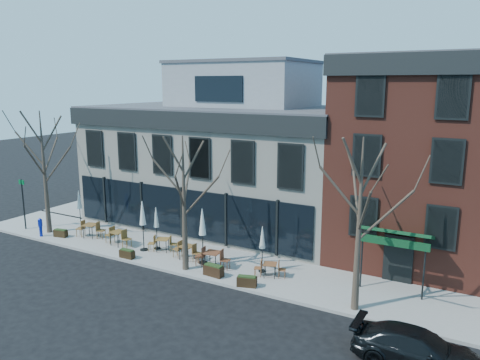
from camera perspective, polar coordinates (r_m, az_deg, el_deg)
The scene contains 26 objects.
ground at distance 29.87m, azimuth -6.90°, elevation -7.41°, with size 120.00×120.00×0.00m, color black.
sidewalk_front at distance 26.44m, azimuth -3.93°, elevation -9.76°, with size 33.50×4.70×0.15m, color gray.
sidewalk_side at distance 41.29m, azimuth -14.62°, elevation -2.22°, with size 4.50×12.00×0.15m, color gray.
corner_building at distance 32.80m, azimuth -1.76°, elevation 2.90°, with size 18.39×10.39×11.10m.
red_brick_building at distance 28.20m, azimuth 21.24°, elevation 2.55°, with size 8.20×11.78×11.18m.
tree_corner at distance 32.42m, azimuth -22.73°, elevation 1.04°, with size 3.93×3.98×7.92m.
tree_mid at distance 24.06m, azimuth -6.82°, elevation -2.68°, with size 3.50×3.55×7.04m.
tree_right at distance 20.19m, azimuth 14.35°, elevation -5.11°, with size 3.72×3.77×7.48m.
sign_pole at distance 34.27m, azimuth -24.92°, elevation -2.33°, with size 0.50×0.10×3.40m.
parked_sedan at distance 18.41m, azimuth 20.81°, elevation -18.68°, with size 1.83×4.49×1.30m, color black.
call_box at distance 32.49m, azimuth -23.15°, elevation -5.24°, with size 0.25×0.24×1.22m.
cafe_set_0 at distance 31.22m, azimuth -17.75°, elevation -5.72°, with size 2.05×0.96×1.05m.
cafe_set_1 at distance 29.31m, azimuth -14.63°, elevation -6.68°, with size 2.01×0.86×1.04m.
cafe_set_2 at distance 27.77m, azimuth -9.42°, elevation -7.62°, with size 1.77×1.10×0.92m.
cafe_set_3 at distance 26.34m, azimuth -6.46°, elevation -8.56°, with size 1.84×0.76×0.97m.
cafe_set_4 at distance 25.12m, azimuth -3.36°, elevation -9.43°, with size 2.01×0.88×1.04m.
cafe_set_5 at distance 24.00m, azimuth 3.67°, elevation -10.71°, with size 1.68×0.92×0.86m.
umbrella_0 at distance 33.03m, azimuth -19.01°, elevation -2.52°, with size 0.42×0.42×2.61m.
umbrella_1 at distance 27.63m, azimuth -11.79°, elevation -4.29°, with size 0.47×0.47×2.97m.
umbrella_2 at distance 27.81m, azimuth -10.18°, elevation -4.77°, with size 0.41×0.41×2.53m.
umbrella_3 at distance 25.17m, azimuth -4.61°, elevation -5.48°, with size 0.49×0.49×3.07m.
umbrella_4 at distance 24.17m, azimuth 2.74°, elevation -7.30°, with size 0.39×0.39×2.44m.
planter_0 at distance 32.04m, azimuth -21.02°, elevation -6.05°, with size 0.93×0.51×0.50m.
planter_1 at distance 27.20m, azimuth -13.60°, elevation -8.72°, with size 0.89×0.37×0.50m.
planter_2 at distance 24.17m, azimuth -3.24°, elevation -10.93°, with size 1.08×0.49×0.59m.
planter_3 at distance 22.97m, azimuth 0.85°, elevation -12.23°, with size 1.02×0.64×0.53m.
Camera 1 is at (16.87, -22.66, 9.73)m, focal length 35.00 mm.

